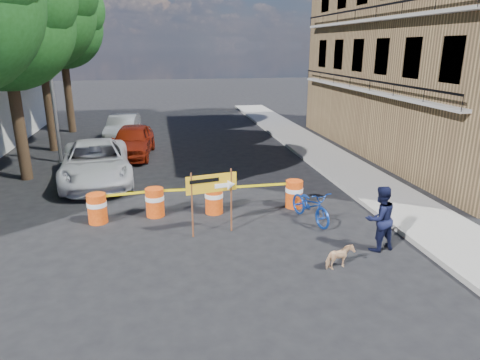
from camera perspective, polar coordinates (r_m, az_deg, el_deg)
name	(u,v)px	position (r m, az deg, el deg)	size (l,w,h in m)	color
ground	(221,240)	(11.86, -2.57, -7.94)	(120.00, 120.00, 0.00)	black
sidewalk_east	(343,167)	(18.97, 13.57, 1.65)	(2.40, 40.00, 0.15)	gray
apartment_building	(453,25)	(23.00, 26.55, 18.01)	(8.00, 16.00, 12.00)	#94744B
tree_mid_a	(4,19)	(18.41, -28.91, 18.29)	(5.25, 5.00, 8.68)	#332316
tree_mid_b	(38,9)	(23.28, -25.36, 19.91)	(5.67, 5.40, 9.62)	#332316
tree_far	(61,25)	(28.14, -22.73, 18.49)	(5.04, 4.80, 8.84)	#332316
streetlamp	(50,63)	(20.61, -23.97, 14.05)	(1.25, 0.18, 8.00)	gray
barrel_far_left	(97,208)	(13.45, -18.51, -3.54)	(0.58, 0.58, 0.90)	red
barrel_mid_left	(155,202)	(13.51, -11.28, -2.85)	(0.58, 0.58, 0.90)	red
barrel_mid_right	(214,199)	(13.52, -3.49, -2.52)	(0.58, 0.58, 0.90)	red
barrel_far_right	(294,193)	(14.10, 7.22, -1.78)	(0.58, 0.58, 0.90)	red
detour_sign	(218,187)	(11.77, -2.92, -1.00)	(1.43, 0.39, 1.86)	#592D19
pedestrian	(380,218)	(11.53, 18.15, -4.90)	(0.84, 0.66, 1.73)	black
bicycle	(311,191)	(12.88, 9.50, -1.43)	(0.67, 1.01, 1.93)	#143CA3
dog	(340,257)	(10.56, 13.14, -10.00)	(0.32, 0.70, 0.59)	#DCAD7E
suv_white	(96,162)	(17.52, -18.69, 2.27)	(2.56, 5.55, 1.54)	silver
sedan_red	(132,141)	(21.11, -14.15, 5.08)	(1.78, 4.41, 1.50)	maroon
sedan_silver	(123,128)	(24.98, -15.34, 6.72)	(1.47, 4.23, 1.39)	#9EA0A5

